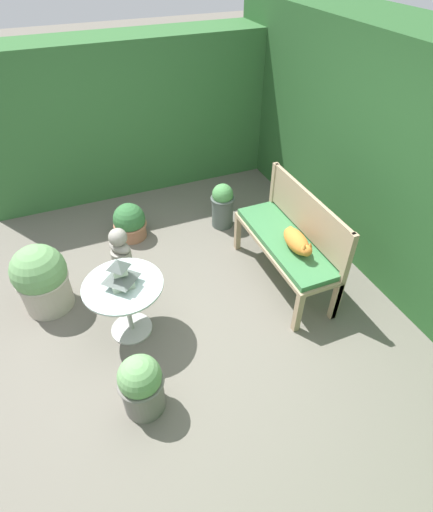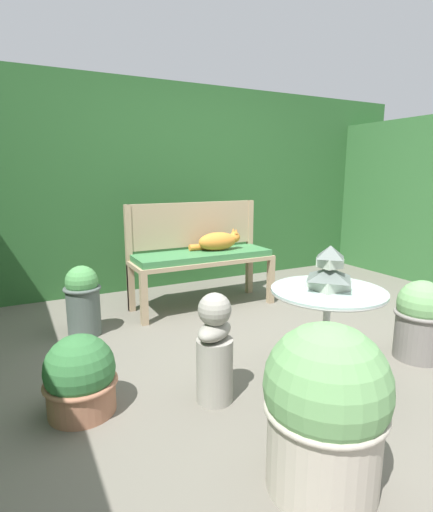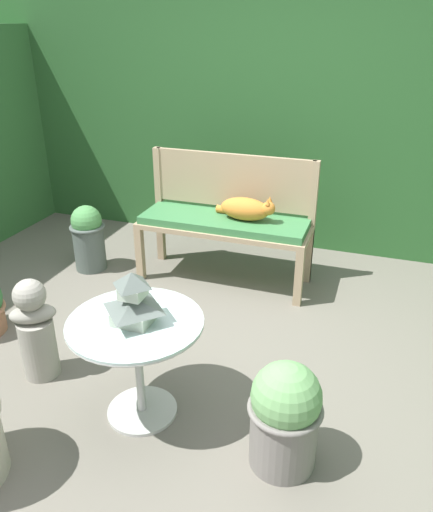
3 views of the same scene
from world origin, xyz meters
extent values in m
plane|color=#666056|center=(0.00, 0.00, 0.00)|extent=(30.00, 30.00, 0.00)
cube|color=#285628|center=(0.00, 2.64, 1.14)|extent=(6.40, 1.02, 2.29)
cube|color=tan|center=(-0.84, 1.02, 0.23)|extent=(0.06, 0.06, 0.45)
cube|color=tan|center=(0.48, 1.02, 0.23)|extent=(0.06, 0.06, 0.45)
cube|color=tan|center=(-0.84, 1.43, 0.23)|extent=(0.06, 0.06, 0.45)
cube|color=tan|center=(0.48, 1.43, 0.23)|extent=(0.06, 0.06, 0.45)
cube|color=tan|center=(-0.18, 1.23, 0.47)|extent=(1.39, 0.47, 0.04)
cube|color=#387542|center=(-0.18, 1.23, 0.52)|extent=(1.33, 0.43, 0.06)
cube|color=tan|center=(-0.85, 1.44, 0.51)|extent=(0.06, 0.06, 1.02)
cube|color=tan|center=(0.48, 1.44, 0.51)|extent=(0.06, 0.06, 1.02)
cube|color=tan|center=(-0.18, 1.44, 0.80)|extent=(1.33, 0.04, 0.44)
ellipsoid|color=orange|center=(-0.01, 1.24, 0.64)|extent=(0.40, 0.20, 0.18)
sphere|color=orange|center=(0.18, 1.23, 0.67)|extent=(0.11, 0.11, 0.11)
cone|color=orange|center=(0.18, 1.26, 0.74)|extent=(0.04, 0.04, 0.05)
cone|color=orange|center=(0.18, 1.20, 0.74)|extent=(0.04, 0.04, 0.05)
cylinder|color=orange|center=(-0.17, 1.33, 0.58)|extent=(0.22, 0.07, 0.06)
cylinder|color=#B7B7B2|center=(-0.11, -0.42, 0.01)|extent=(0.39, 0.39, 0.02)
cylinder|color=#B7B7B2|center=(-0.11, -0.42, 0.29)|extent=(0.04, 0.04, 0.59)
cylinder|color=silver|center=(-0.11, -0.42, 0.59)|extent=(0.70, 0.70, 0.01)
torus|color=#B7B7B2|center=(-0.11, -0.42, 0.58)|extent=(0.70, 0.70, 0.02)
cube|color=#B2BCA8|center=(-0.11, -0.42, 0.63)|extent=(0.19, 0.19, 0.07)
pyramid|color=#56605B|center=(-0.11, -0.42, 0.70)|extent=(0.25, 0.25, 0.07)
cube|color=#B2BCA8|center=(-0.11, -0.42, 0.77)|extent=(0.12, 0.12, 0.06)
pyramid|color=#56605B|center=(-0.11, -0.42, 0.83)|extent=(0.16, 0.16, 0.08)
cylinder|color=gray|center=(-0.84, -0.31, 0.19)|extent=(0.21, 0.21, 0.38)
ellipsoid|color=gray|center=(-0.84, -0.31, 0.43)|extent=(0.30, 0.27, 0.10)
sphere|color=gray|center=(-0.84, -0.31, 0.55)|extent=(0.19, 0.19, 0.19)
cylinder|color=slate|center=(0.70, -0.49, 0.17)|extent=(0.33, 0.33, 0.34)
torus|color=slate|center=(0.70, -0.49, 0.33)|extent=(0.36, 0.36, 0.03)
sphere|color=#66995B|center=(0.70, -0.49, 0.40)|extent=(0.33, 0.33, 0.33)
cylinder|color=#4C5651|center=(-1.34, 1.05, 0.20)|extent=(0.27, 0.27, 0.40)
torus|color=#4C5651|center=(-1.34, 1.05, 0.39)|extent=(0.30, 0.30, 0.03)
sphere|color=#4C8E4C|center=(-1.34, 1.05, 0.45)|extent=(0.26, 0.26, 0.26)
camera|label=1|loc=(2.46, -0.60, 3.01)|focal=28.00mm
camera|label=2|loc=(-1.80, -2.19, 1.29)|focal=28.00mm
camera|label=3|loc=(0.99, -2.30, 1.97)|focal=35.00mm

